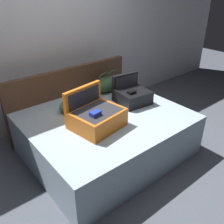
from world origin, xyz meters
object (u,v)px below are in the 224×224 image
(bed, at_px, (106,134))
(hard_case_medium, at_px, (132,94))
(pillow_near_headboard, at_px, (74,104))
(hard_case_large, at_px, (96,116))
(duffel_bag, at_px, (109,84))

(bed, distance_m, hard_case_medium, 0.64)
(hard_case_medium, bearing_deg, pillow_near_headboard, 165.04)
(hard_case_large, distance_m, hard_case_medium, 0.77)
(duffel_bag, bearing_deg, pillow_near_headboard, -163.80)
(hard_case_large, relative_size, pillow_near_headboard, 1.53)
(bed, xyz_separation_m, duffel_bag, (0.51, 0.58, 0.39))
(bed, xyz_separation_m, hard_case_medium, (0.51, 0.07, 0.39))
(duffel_bag, height_order, pillow_near_headboard, duffel_bag)
(hard_case_large, distance_m, duffel_bag, 1.03)
(bed, bearing_deg, hard_case_medium, 8.07)
(bed, relative_size, pillow_near_headboard, 4.81)
(bed, bearing_deg, hard_case_large, -151.69)
(pillow_near_headboard, bearing_deg, hard_case_medium, -21.67)
(bed, relative_size, hard_case_medium, 4.17)
(bed, bearing_deg, pillow_near_headboard, 122.11)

